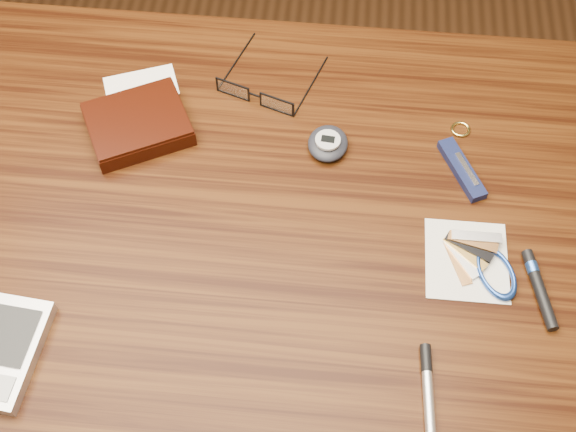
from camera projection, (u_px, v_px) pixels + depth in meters
The scene contains 11 objects.
ground at pixel (271, 419), 1.48m from camera, with size 3.80×3.80×0.00m, color #472814.
desk at pixel (262, 273), 0.93m from camera, with size 1.00×0.70×0.75m.
wallet_and_card at pixel (138, 123), 0.91m from camera, with size 0.15×0.19×0.03m.
eyeglasses at pixel (257, 94), 0.94m from camera, with size 0.14×0.14×0.02m.
gold_ring at pixel (461, 129), 0.92m from camera, with size 0.03×0.03×0.00m, color #E6D56B.
pda_phone at pixel (6, 352), 0.75m from camera, with size 0.08×0.13×0.02m.
pedometer at pixel (328, 143), 0.89m from camera, with size 0.05×0.06×0.02m.
notepad_keys at pixel (481, 264), 0.81m from camera, with size 0.11×0.10×0.01m.
pocket_knife at pixel (462, 169), 0.88m from camera, with size 0.06×0.09×0.01m.
silver_pen at pixel (429, 399), 0.73m from camera, with size 0.02×0.14×0.01m.
black_blue_pen at pixel (539, 286), 0.79m from camera, with size 0.03×0.10×0.01m.
Camera 1 is at (0.08, -0.42, 1.47)m, focal length 45.00 mm.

